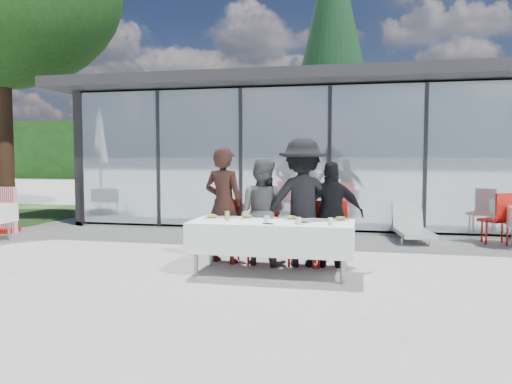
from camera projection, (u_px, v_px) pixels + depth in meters
ground at (235, 274)px, 7.01m from camera, size 90.00×90.00×0.00m
pavilion at (373, 140)px, 14.40m from camera, size 14.80×8.80×3.44m
treeline at (309, 149)px, 34.58m from camera, size 62.50×2.00×4.40m
dining_table at (272, 236)px, 6.98m from camera, size 2.26×0.96×0.75m
diner_a at (224, 205)px, 7.75m from camera, size 0.79×0.79×1.80m
diner_chair_a at (226, 227)px, 7.89m from camera, size 0.44×0.44×0.97m
diner_b at (262, 212)px, 7.63m from camera, size 0.98×0.98×1.62m
diner_chair_b at (263, 228)px, 7.76m from camera, size 0.44×0.44×0.97m
diner_c at (303, 203)px, 7.49m from camera, size 1.46×1.46×1.92m
diner_chair_c at (303, 229)px, 7.63m from camera, size 0.44×0.44×0.97m
diner_d at (332, 215)px, 7.40m from camera, size 0.99×0.99×1.58m
diner_chair_d at (332, 230)px, 7.54m from camera, size 0.44×0.44×0.97m
plate_a at (212, 217)px, 7.24m from camera, size 0.24×0.24×0.07m
plate_b at (247, 217)px, 7.23m from camera, size 0.24×0.24×0.07m
plate_c at (291, 218)px, 7.08m from camera, size 0.24×0.24×0.07m
plate_d at (340, 219)px, 6.95m from camera, size 0.24×0.24×0.07m
plate_extra at (303, 222)px, 6.70m from camera, size 0.24×0.24×0.07m
juice_bottle at (227, 216)px, 7.03m from camera, size 0.06×0.06×0.13m
drinking_glasses at (298, 221)px, 6.63m from camera, size 0.93×0.15×0.10m
folded_eyeglasses at (268, 224)px, 6.63m from camera, size 0.14×0.03×0.01m
spare_chair_b at (499, 216)px, 9.34m from camera, size 0.62×0.62×0.97m
lounger at (411, 227)px, 9.89m from camera, size 0.77×1.40×0.72m
conifer_tree at (333, 44)px, 19.16m from camera, size 4.00×4.00×10.50m
grass_patch at (7, 213)px, 14.65m from camera, size 5.00×5.00×0.02m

